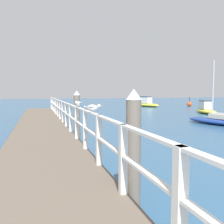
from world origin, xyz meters
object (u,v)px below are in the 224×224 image
at_px(seagull_foreground, 93,107).
at_px(boat_0, 215,120).
at_px(dock_piling_far, 77,115).
at_px(boat_4, 206,109).
at_px(dock_piling_near, 133,148).
at_px(seagull_background, 78,103).
at_px(boat_2, 147,103).
at_px(channel_buoy, 189,104).

height_order(seagull_foreground, boat_0, boat_0).
xyz_separation_m(dock_piling_far, seagull_foreground, (-0.37, -4.91, 0.66)).
relative_size(boat_0, boat_4, 0.96).
distance_m(dock_piling_near, seagull_foreground, 1.92).
height_order(seagull_background, boat_2, seagull_background).
xyz_separation_m(dock_piling_far, boat_0, (9.69, 2.39, -0.83)).
relative_size(seagull_background, boat_2, 0.09).
height_order(dock_piling_far, seagull_foreground, dock_piling_far).
bearing_deg(channel_buoy, seagull_background, -131.94).
height_order(dock_piling_near, dock_piling_far, same).
bearing_deg(dock_piling_far, boat_0, 13.86).
xyz_separation_m(seagull_foreground, boat_4, (14.91, 14.32, -1.33)).
relative_size(dock_piling_far, seagull_foreground, 5.39).
xyz_separation_m(dock_piling_near, boat_4, (14.54, 16.08, -0.67)).
bearing_deg(boat_2, boat_0, -118.76).
xyz_separation_m(boat_0, channel_buoy, (10.42, 17.62, 0.07)).
bearing_deg(channel_buoy, boat_2, 167.99).
height_order(seagull_foreground, seagull_background, same).
bearing_deg(dock_piling_near, seagull_foreground, 101.96).
distance_m(boat_4, channel_buoy, 11.97).
height_order(boat_0, boat_4, boat_0).
bearing_deg(boat_4, channel_buoy, 80.28).
xyz_separation_m(dock_piling_far, boat_2, (13.76, 21.36, -0.61)).
bearing_deg(dock_piling_near, channel_buoy, 53.00).
bearing_deg(dock_piling_near, boat_4, 47.88).
bearing_deg(boat_4, seagull_background, -122.78).
distance_m(dock_piling_far, channel_buoy, 28.38).
bearing_deg(boat_0, channel_buoy, 45.63).
height_order(dock_piling_far, boat_2, dock_piling_far).
xyz_separation_m(boat_0, boat_4, (4.85, 7.02, 0.16)).
bearing_deg(boat_2, seagull_foreground, -134.92).
xyz_separation_m(dock_piling_near, channel_buoy, (20.10, 26.68, -0.76)).
distance_m(seagull_background, boat_0, 11.42).
distance_m(dock_piling_far, boat_0, 10.01).
relative_size(seagull_foreground, boat_2, 0.09).
bearing_deg(boat_0, seagull_background, -166.57).
relative_size(dock_piling_near, seagull_background, 5.24).
bearing_deg(seagull_foreground, dock_piling_far, -148.27).
height_order(seagull_foreground, boat_2, seagull_foreground).
xyz_separation_m(boat_4, channel_buoy, (5.56, 10.60, -0.09)).
xyz_separation_m(seagull_background, boat_0, (10.07, 5.18, -1.50)).
relative_size(boat_2, boat_4, 1.04).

